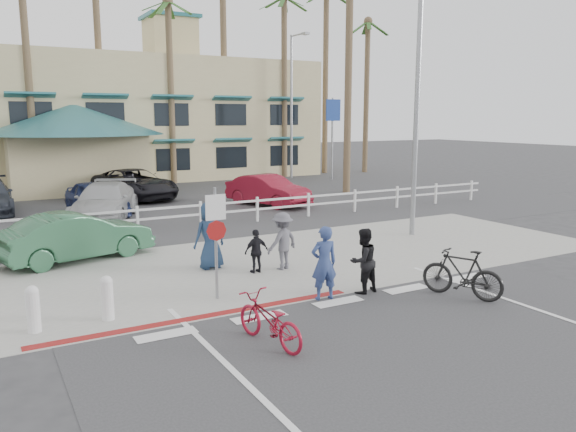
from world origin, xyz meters
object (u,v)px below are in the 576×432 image
sign_post (216,238)px  bike_black (462,273)px  bike_red (269,320)px  car_white_sedan (77,236)px

sign_post → bike_black: 5.76m
bike_red → car_white_sedan: bearing=-87.2°
bike_red → car_white_sedan: (-2.05, 8.30, 0.23)m
bike_red → bike_black: (5.19, 0.29, 0.10)m
bike_black → car_white_sedan: size_ratio=0.45×
car_white_sedan → bike_black: bearing=-152.5°
sign_post → bike_black: bearing=-28.1°
bike_red → bike_black: bike_black is taller
bike_red → car_white_sedan: car_white_sedan is taller
bike_red → bike_black: size_ratio=0.94×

